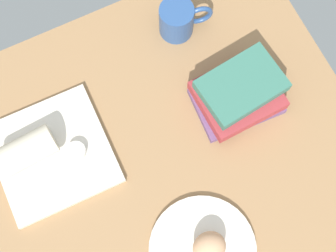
% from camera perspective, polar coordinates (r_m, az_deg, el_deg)
% --- Properties ---
extents(dining_table, '(1.10, 0.90, 0.04)m').
position_cam_1_polar(dining_table, '(1.17, -3.42, -6.62)').
color(dining_table, '#9E754C').
rests_on(dining_table, ground).
extents(round_plate, '(0.24, 0.24, 0.01)m').
position_cam_1_polar(round_plate, '(1.13, 3.98, -13.94)').
color(round_plate, silver).
rests_on(round_plate, dining_table).
extents(scone_pastry, '(0.08, 0.08, 0.06)m').
position_cam_1_polar(scone_pastry, '(1.09, 4.75, -13.67)').
color(scone_pastry, tan).
rests_on(scone_pastry, round_plate).
extents(square_plate, '(0.26, 0.26, 0.02)m').
position_cam_1_polar(square_plate, '(1.19, -13.06, -3.16)').
color(square_plate, silver).
rests_on(square_plate, dining_table).
extents(sauce_cup, '(0.04, 0.04, 0.02)m').
position_cam_1_polar(sauce_cup, '(1.16, -10.46, -2.86)').
color(sauce_cup, silver).
rests_on(sauce_cup, square_plate).
extents(breakfast_wrap, '(0.13, 0.08, 0.07)m').
position_cam_1_polar(breakfast_wrap, '(1.16, -15.77, -2.70)').
color(breakfast_wrap, beige).
rests_on(breakfast_wrap, square_plate).
extents(book_stack, '(0.21, 0.16, 0.09)m').
position_cam_1_polar(book_stack, '(1.18, 8.09, 3.69)').
color(book_stack, '#6B4C7A').
rests_on(book_stack, dining_table).
extents(coffee_mug, '(0.13, 0.08, 0.09)m').
position_cam_1_polar(coffee_mug, '(1.24, 1.16, 12.09)').
color(coffee_mug, '#2D518C').
rests_on(coffee_mug, dining_table).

